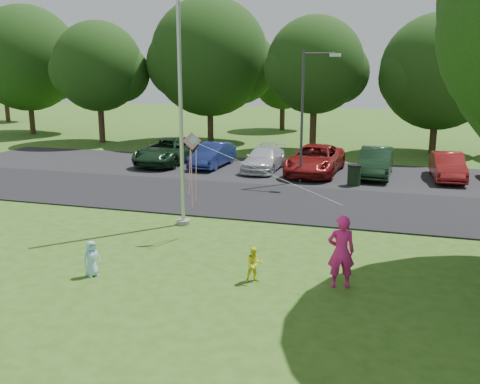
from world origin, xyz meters
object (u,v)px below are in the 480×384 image
(street_lamp, at_px, (307,105))
(trash_can, at_px, (354,176))
(child_yellow, at_px, (254,264))
(kite, at_px, (195,155))
(flagpole, at_px, (181,109))
(woman, at_px, (341,252))
(child_blue, at_px, (92,259))

(street_lamp, distance_m, trash_can, 4.00)
(child_yellow, relative_size, kite, 0.18)
(flagpole, xyz_separation_m, woman, (6.06, -4.09, -3.19))
(woman, xyz_separation_m, child_blue, (-6.61, -1.16, -0.47))
(flagpole, xyz_separation_m, child_blue, (-0.55, -5.25, -3.66))
(street_lamp, bearing_deg, woman, -71.05)
(flagpole, relative_size, kite, 1.85)
(flagpole, distance_m, child_yellow, 6.88)
(woman, height_order, child_blue, woman)
(trash_can, relative_size, child_yellow, 1.08)
(trash_can, distance_m, child_blue, 14.54)
(trash_can, bearing_deg, flagpole, -124.20)
(trash_can, xyz_separation_m, child_yellow, (-1.61, -12.38, -0.04))
(flagpole, distance_m, woman, 7.98)
(street_lamp, relative_size, child_yellow, 6.50)
(flagpole, height_order, street_lamp, flagpole)
(street_lamp, height_order, child_blue, street_lamp)
(flagpole, relative_size, child_yellow, 10.30)
(flagpole, height_order, child_blue, flagpole)
(street_lamp, xyz_separation_m, child_yellow, (0.71, -12.36, -3.31))
(flagpole, bearing_deg, child_blue, -95.97)
(flagpole, distance_m, child_blue, 6.42)
(woman, relative_size, kite, 0.36)
(flagpole, bearing_deg, child_yellow, -48.84)
(flagpole, height_order, trash_can, flagpole)
(trash_can, height_order, kite, kite)
(street_lamp, bearing_deg, child_blue, -100.27)
(flagpole, relative_size, trash_can, 9.54)
(child_blue, bearing_deg, street_lamp, 17.30)
(trash_can, distance_m, woman, 12.11)
(child_yellow, height_order, kite, kite)
(child_yellow, relative_size, child_blue, 0.97)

